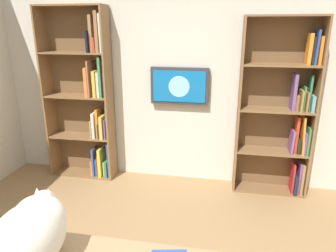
# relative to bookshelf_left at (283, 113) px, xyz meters

# --- Properties ---
(wall_back) EXTENTS (4.52, 0.06, 2.70)m
(wall_back) POSITION_rel_bookshelf_left_xyz_m (1.29, -0.16, 0.37)
(wall_back) COLOR beige
(wall_back) RESTS_ON ground
(bookshelf_left) EXTENTS (0.84, 0.28, 2.03)m
(bookshelf_left) POSITION_rel_bookshelf_left_xyz_m (0.00, 0.00, 0.00)
(bookshelf_left) COLOR brown
(bookshelf_left) RESTS_ON ground
(bookshelf_right) EXTENTS (0.85, 0.28, 2.16)m
(bookshelf_right) POSITION_rel_bookshelf_left_xyz_m (2.38, 0.00, 0.05)
(bookshelf_right) COLOR brown
(bookshelf_right) RESTS_ON ground
(wall_mounted_tv) EXTENTS (0.70, 0.07, 0.45)m
(wall_mounted_tv) POSITION_rel_bookshelf_left_xyz_m (1.21, -0.08, 0.25)
(wall_mounted_tv) COLOR #333338
(cat) EXTENTS (0.34, 0.59, 0.35)m
(cat) POSITION_rel_bookshelf_left_xyz_m (1.58, 2.42, -0.05)
(cat) COLOR silver
(cat) RESTS_ON desk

